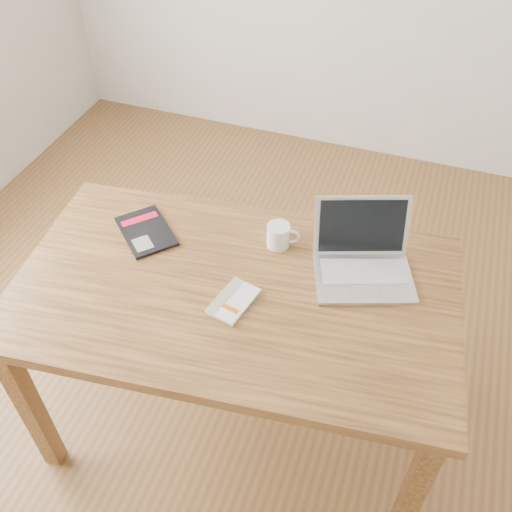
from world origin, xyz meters
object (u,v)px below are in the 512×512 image
(white_guidebook, at_px, (233,301))
(coffee_mug, at_px, (279,235))
(laptop, at_px, (363,259))
(black_guidebook, at_px, (146,231))
(desk, at_px, (235,307))

(white_guidebook, xyz_separation_m, coffee_mug, (0.05, 0.29, 0.04))
(white_guidebook, distance_m, laptop, 0.43)
(black_guidebook, relative_size, laptop, 0.72)
(desk, distance_m, laptop, 0.43)
(laptop, relative_size, coffee_mug, 3.40)
(desk, bearing_deg, white_guidebook, -77.90)
(desk, height_order, black_guidebook, black_guidebook)
(white_guidebook, distance_m, coffee_mug, 0.30)
(white_guidebook, bearing_deg, black_guidebook, 166.27)
(laptop, distance_m, coffee_mug, 0.28)
(black_guidebook, height_order, coffee_mug, coffee_mug)
(white_guidebook, height_order, laptop, laptop)
(desk, relative_size, black_guidebook, 5.40)
(black_guidebook, relative_size, coffee_mug, 2.44)
(desk, height_order, white_guidebook, white_guidebook)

